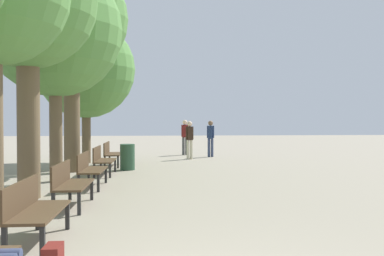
{
  "coord_description": "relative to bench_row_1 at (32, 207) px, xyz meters",
  "views": [
    {
      "loc": [
        -0.24,
        -3.28,
        1.74
      ],
      "look_at": [
        0.26,
        3.15,
        1.59
      ],
      "focal_mm": 40.0,
      "sensor_mm": 36.0,
      "label": 1
    }
  ],
  "objects": [
    {
      "name": "bench_row_2",
      "position": [
        0.0,
        2.42,
        0.0
      ],
      "size": [
        0.54,
        1.53,
        0.87
      ],
      "color": "#4C3823",
      "rests_on": "ground_plane"
    },
    {
      "name": "pedestrian_near",
      "position": [
        3.06,
        12.06,
        0.43
      ],
      "size": [
        0.33,
        0.26,
        1.62
      ],
      "color": "beige",
      "rests_on": "ground_plane"
    },
    {
      "name": "bench_row_5",
      "position": [
        0.0,
        9.66,
        0.0
      ],
      "size": [
        0.54,
        1.53,
        0.87
      ],
      "color": "#4C3823",
      "rests_on": "ground_plane"
    },
    {
      "name": "tree_row_2",
      "position": [
        -1.07,
        3.46,
        3.74
      ],
      "size": [
        2.99,
        2.99,
        5.81
      ],
      "color": "brown",
      "rests_on": "ground_plane"
    },
    {
      "name": "tree_row_5",
      "position": [
        -1.07,
        10.83,
        3.13
      ],
      "size": [
        3.8,
        3.8,
        5.55
      ],
      "color": "brown",
      "rests_on": "ground_plane"
    },
    {
      "name": "bench_row_1",
      "position": [
        0.0,
        0.0,
        0.0
      ],
      "size": [
        0.54,
        1.53,
        0.87
      ],
      "color": "#4C3823",
      "rests_on": "ground_plane"
    },
    {
      "name": "trash_bin",
      "position": [
        0.69,
        8.45,
        -0.07
      ],
      "size": [
        0.49,
        0.49,
        0.87
      ],
      "color": "#2D5138",
      "rests_on": "ground_plane"
    },
    {
      "name": "pedestrian_mid",
      "position": [
        2.98,
        14.24,
        0.45
      ],
      "size": [
        0.34,
        0.28,
        1.67
      ],
      "color": "#4C4C4C",
      "rests_on": "ground_plane"
    },
    {
      "name": "tree_row_4",
      "position": [
        -1.07,
        8.09,
        4.4
      ],
      "size": [
        3.66,
        3.66,
        6.8
      ],
      "color": "brown",
      "rests_on": "ground_plane"
    },
    {
      "name": "bench_row_4",
      "position": [
        0.0,
        7.25,
        0.0
      ],
      "size": [
        0.54,
        1.53,
        0.87
      ],
      "color": "#4C3823",
      "rests_on": "ground_plane"
    },
    {
      "name": "tree_row_3",
      "position": [
        -1.07,
        5.92,
        3.64
      ],
      "size": [
        3.66,
        3.66,
        5.99
      ],
      "color": "brown",
      "rests_on": "ground_plane"
    },
    {
      "name": "pedestrian_far",
      "position": [
        4.08,
        13.08,
        0.44
      ],
      "size": [
        0.33,
        0.28,
        1.64
      ],
      "color": "#384260",
      "rests_on": "ground_plane"
    },
    {
      "name": "bench_row_3",
      "position": [
        0.0,
        4.83,
        0.0
      ],
      "size": [
        0.54,
        1.53,
        0.87
      ],
      "color": "#4C3823",
      "rests_on": "ground_plane"
    }
  ]
}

